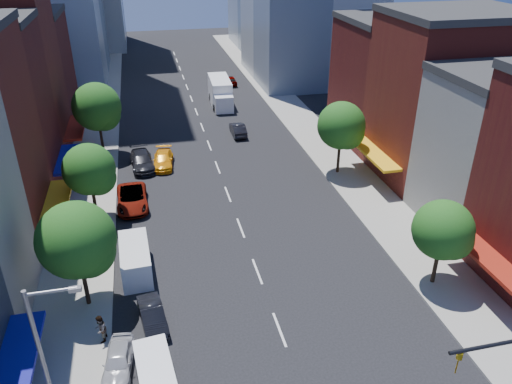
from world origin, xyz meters
The scene contains 23 objects.
sidewalk_left centered at (-12.50, 40.00, 0.07)m, with size 5.00×120.00×0.15m, color gray.
sidewalk_right centered at (12.50, 40.00, 0.07)m, with size 5.00×120.00×0.15m, color gray.
bldg_left_5 centered at (-21.00, 47.00, 6.50)m, with size 12.00×10.00×13.00m, color #571516.
bldg_right_1 centered at (21.00, 15.00, 6.00)m, with size 12.00×8.00×12.00m, color #B6B2A8.
bldg_right_2 centered at (21.00, 24.00, 7.50)m, with size 12.00×10.00×15.00m, color maroon.
bldg_right_3 centered at (21.00, 34.00, 6.50)m, with size 12.00×10.00×13.00m, color #571516.
streetlight centered at (-11.81, 1.00, 5.28)m, with size 2.25×0.25×9.00m.
tree_left_near centered at (-11.35, 10.92, 4.87)m, with size 4.80×4.80×7.30m.
tree_left_mid centered at (-11.35, 21.92, 4.53)m, with size 4.20×4.20×6.65m.
tree_left_far centered at (-11.35, 35.92, 5.20)m, with size 5.00×5.00×7.75m.
tree_right_near centered at (11.65, 7.92, 4.19)m, with size 4.00×4.00×6.20m.
tree_right_far centered at (11.65, 25.92, 4.86)m, with size 4.60×4.60×7.20m.
parked_car_front centered at (-9.50, 5.02, 0.65)m, with size 1.53×3.81×1.30m, color #B2B1B7.
parked_car_second centered at (-7.50, 8.19, 0.65)m, with size 1.38×3.97×1.31m, color black.
parked_car_third centered at (-8.55, 23.64, 0.78)m, with size 2.59×5.62×1.56m, color #999999.
parked_car_rear centered at (-7.50, 31.61, 0.78)m, with size 2.18×5.36×1.55m, color black.
cargo_van_near centered at (-7.49, 2.81, 0.94)m, with size 2.26×4.62×1.90m.
cargo_van_far centered at (-8.39, 13.78, 1.05)m, with size 2.23×5.08×2.13m.
taxi centered at (-5.38, 31.59, 0.69)m, with size 1.95×4.79×1.39m, color #F69D0C.
traffic_car_oncoming centered at (3.81, 38.48, 0.70)m, with size 1.49×4.27×1.41m, color black.
traffic_car_far centered at (6.75, 59.84, 0.69)m, with size 1.64×4.08×1.39m, color #999999.
box_truck centered at (3.72, 50.39, 1.65)m, with size 2.98×8.77×3.49m.
pedestrian_far centered at (-10.50, 7.32, 1.05)m, with size 0.87×0.68×1.80m, color #999999.
Camera 1 is at (-6.56, -16.10, 21.75)m, focal length 35.00 mm.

